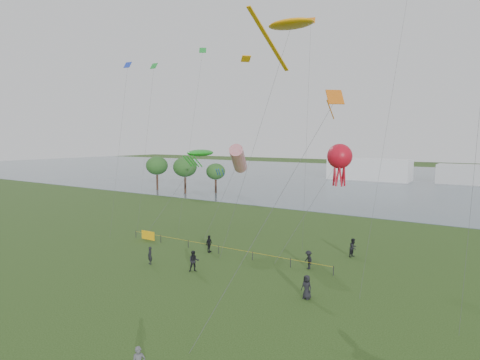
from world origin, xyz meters
The scene contains 18 objects.
ground_plane centered at (0.00, 0.00, 0.00)m, with size 400.00×400.00×0.00m, color #1F3912.
lake centered at (0.00, 100.00, 0.02)m, with size 400.00×120.00×0.08m, color #4F616C.
pavilion_left centered at (-12.00, 95.00, 3.00)m, with size 22.00×8.00×6.00m, color white.
pavilion_right centered at (14.00, 98.00, 2.50)m, with size 18.00×7.00×5.00m, color silver.
trees centered at (-39.17, 46.62, 5.38)m, with size 18.60×8.85×7.79m.
fence centered at (-10.67, 13.06, 0.55)m, with size 24.07×0.07×1.05m.
spectator_a centered at (-3.15, 7.45, 0.93)m, with size 0.90×0.70×1.85m, color black.
spectator_b centered at (4.97, 13.55, 0.83)m, with size 1.07×0.62×1.66m, color black.
spectator_c centered at (-5.68, 12.92, 0.88)m, with size 1.03×0.43×1.76m, color black.
spectator_d centered at (7.54, 7.26, 0.87)m, with size 0.86×0.56×1.75m, color black.
spectator_f centered at (-7.88, 6.84, 0.82)m, with size 0.60×0.39×1.63m, color black.
spectator_g centered at (7.17, 19.34, 0.92)m, with size 0.90×0.70×1.85m, color black.
kite_stingray centered at (1.41, 16.53, 22.26)m, with size 7.29×9.91×22.73m.
kite_windsock centered at (-7.51, 21.17, 9.15)m, with size 4.16×7.47×11.00m.
kite_creature centered at (-13.59, 21.52, 9.72)m, with size 3.65×9.94×10.19m.
kite_octopus centered at (5.75, 18.83, 9.82)m, with size 5.21×6.95×11.08m.
kite_delta centered at (7.87, 10.00, 13.78)m, with size 3.48×14.69×15.28m.
small_kites centered at (-3.92, 18.60, 23.69)m, with size 38.83×12.19×8.74m.
Camera 1 is at (18.77, -18.86, 11.54)m, focal length 30.00 mm.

